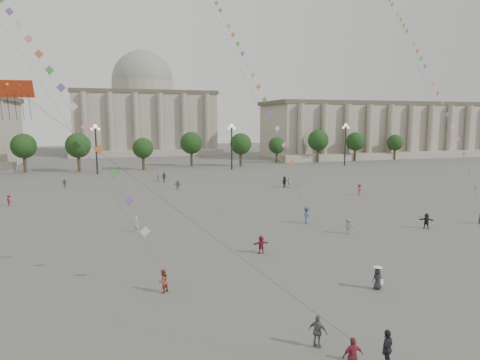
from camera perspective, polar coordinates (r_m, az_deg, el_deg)
name	(u,v)px	position (r m, az deg, el deg)	size (l,w,h in m)	color
ground	(304,287)	(31.00, 8.47, -13.96)	(360.00, 360.00, 0.00)	#4E4C49
hall_east	(388,129)	(148.41, 19.12, 6.38)	(84.00, 26.22, 17.20)	#A89B8D
hall_central	(144,112)	(155.60, -12.69, 8.82)	(48.30, 34.30, 35.50)	#A89B8D
tree_row	(163,146)	(104.79, -10.28, 4.53)	(137.12, 5.12, 8.00)	#34281A
lamp_post_mid_west	(96,140)	(95.96, -18.67, 5.10)	(2.00, 0.90, 10.65)	#262628
lamp_post_mid_east	(232,138)	(99.84, -1.12, 5.61)	(2.00, 0.90, 10.65)	#262628
lamp_post_far_east	(345,137)	(111.92, 13.88, 5.64)	(2.00, 0.90, 10.65)	#262628
person_crowd_0	(164,177)	(81.10, -10.10, 0.37)	(1.09, 0.45, 1.86)	navy
person_crowd_3	(426,221)	(50.10, 23.60, -5.01)	(1.56, 0.50, 1.68)	black
person_crowd_4	(158,177)	(83.49, -10.90, 0.45)	(1.41, 0.45, 1.52)	#B9B9B5
person_crowd_6	(348,226)	(45.18, 14.23, -5.99)	(1.04, 0.60, 1.61)	slate
person_crowd_7	(289,182)	(74.02, 6.61, -0.26)	(1.78, 0.57, 1.92)	silver
person_crowd_8	(360,190)	(68.52, 15.66, -1.24)	(1.13, 0.65, 1.75)	maroon
person_crowd_9	(285,182)	(74.12, 5.96, -0.24)	(1.77, 0.56, 1.90)	black
person_crowd_12	(178,185)	(72.25, -8.30, -0.64)	(1.43, 0.46, 1.55)	slate
person_crowd_13	(136,224)	(45.99, -13.64, -5.71)	(0.60, 0.39, 1.64)	beige
person_crowd_16	(64,183)	(79.12, -22.36, -0.41)	(0.91, 0.38, 1.56)	#57585B
person_crowd_17	(9,200)	(65.82, -28.42, -2.38)	(1.01, 0.58, 1.57)	maroon
tourist_0	(353,356)	(21.71, 14.81, -21.73)	(1.03, 0.43, 1.77)	maroon
tourist_2	(261,245)	(37.71, 2.83, -8.59)	(1.46, 0.46, 1.57)	maroon
tourist_3	(318,332)	(23.46, 10.33, -19.26)	(1.00, 0.42, 1.71)	#5C5B60
tourist_4	(387,349)	(22.61, 19.03, -20.48)	(1.10, 0.46, 1.87)	#232328
kite_flyer_0	(163,281)	(30.02, -10.23, -13.12)	(0.78, 0.61, 1.60)	#993929
kite_flyer_1	(307,215)	(48.69, 8.89, -4.66)	(1.23, 0.71, 1.90)	navy
hat_person	(377,278)	(31.53, 17.86, -12.32)	(0.74, 0.60, 1.69)	black
dragon_kite	(19,102)	(29.69, -27.42, 9.18)	(8.93, 7.14, 23.83)	red
kite_train_mid	(227,27)	(71.24, -1.79, 19.72)	(5.26, 45.99, 65.05)	#3F3F3F
kite_train_east	(419,58)	(74.20, 22.76, 14.72)	(13.58, 37.53, 54.00)	#3F3F3F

